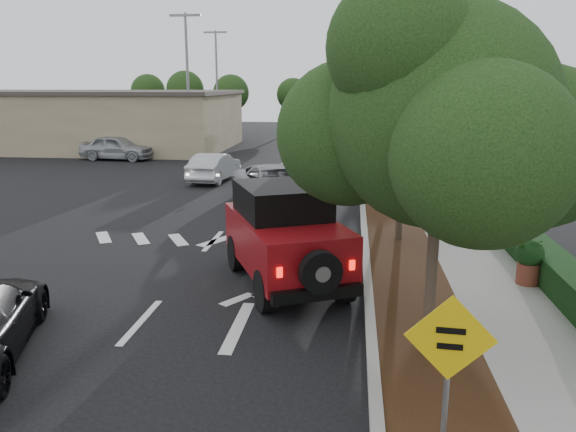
# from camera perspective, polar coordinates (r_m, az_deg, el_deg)

# --- Properties ---
(ground) EXTENTS (120.00, 120.00, 0.00)m
(ground) POSITION_cam_1_polar(r_m,az_deg,el_deg) (11.89, -14.74, -10.36)
(ground) COLOR black
(ground) RESTS_ON ground
(curb) EXTENTS (0.20, 70.00, 0.15)m
(curb) POSITION_cam_1_polar(r_m,az_deg,el_deg) (22.59, 7.56, 1.42)
(curb) COLOR #9E9B93
(curb) RESTS_ON ground
(planting_strip) EXTENTS (1.80, 70.00, 0.12)m
(planting_strip) POSITION_cam_1_polar(r_m,az_deg,el_deg) (22.63, 10.09, 1.31)
(planting_strip) COLOR black
(planting_strip) RESTS_ON ground
(sidewalk) EXTENTS (2.00, 70.00, 0.12)m
(sidewalk) POSITION_cam_1_polar(r_m,az_deg,el_deg) (22.83, 14.85, 1.18)
(sidewalk) COLOR gray
(sidewalk) RESTS_ON ground
(hedge) EXTENTS (0.80, 70.00, 0.80)m
(hedge) POSITION_cam_1_polar(r_m,az_deg,el_deg) (23.01, 18.35, 1.90)
(hedge) COLOR black
(hedge) RESTS_ON ground
(commercial_building) EXTENTS (22.00, 12.00, 4.00)m
(commercial_building) POSITION_cam_1_polar(r_m,az_deg,el_deg) (44.97, -20.33, 9.08)
(commercial_building) COLOR gray
(commercial_building) RESTS_ON ground
(transmission_tower) EXTENTS (7.00, 4.00, 28.00)m
(transmission_tower) POSITION_cam_1_polar(r_m,az_deg,el_deg) (58.32, 8.47, 8.57)
(transmission_tower) COLOR slate
(transmission_tower) RESTS_ON ground
(street_tree_near) EXTENTS (3.80, 3.80, 5.92)m
(street_tree_near) POSITION_cam_1_polar(r_m,az_deg,el_deg) (10.79, 13.92, -12.86)
(street_tree_near) COLOR black
(street_tree_near) RESTS_ON ground
(street_tree_mid) EXTENTS (3.20, 3.20, 5.32)m
(street_tree_mid) POSITION_cam_1_polar(r_m,az_deg,el_deg) (17.32, 11.11, -2.64)
(street_tree_mid) COLOR black
(street_tree_mid) RESTS_ON ground
(street_tree_far) EXTENTS (3.40, 3.40, 5.62)m
(street_tree_far) POSITION_cam_1_polar(r_m,az_deg,el_deg) (23.62, 9.95, 1.67)
(street_tree_far) COLOR black
(street_tree_far) RESTS_ON ground
(light_pole_a) EXTENTS (2.00, 0.22, 9.00)m
(light_pole_a) POSITION_cam_1_polar(r_m,az_deg,el_deg) (37.94, -9.84, 6.03)
(light_pole_a) COLOR slate
(light_pole_a) RESTS_ON ground
(light_pole_b) EXTENTS (2.00, 0.22, 9.00)m
(light_pole_b) POSITION_cam_1_polar(r_m,az_deg,el_deg) (49.72, -7.07, 7.81)
(light_pole_b) COLOR slate
(light_pole_b) RESTS_ON ground
(red_jeep) EXTENTS (3.58, 4.83, 2.36)m
(red_jeep) POSITION_cam_1_polar(r_m,az_deg,el_deg) (13.37, -0.51, -1.81)
(red_jeep) COLOR black
(red_jeep) RESTS_ON ground
(silver_suv_ahead) EXTENTS (4.66, 6.15, 1.55)m
(silver_suv_ahead) POSITION_cam_1_polar(r_m,az_deg,el_deg) (21.98, -1.19, 3.07)
(silver_suv_ahead) COLOR #9B9DA2
(silver_suv_ahead) RESTS_ON ground
(silver_sedan_oncoming) EXTENTS (1.87, 4.29, 1.37)m
(silver_sedan_oncoming) POSITION_cam_1_polar(r_m,az_deg,el_deg) (27.87, -7.50, 4.95)
(silver_sedan_oncoming) COLOR #B3B6BC
(silver_sedan_oncoming) RESTS_ON ground
(parked_suv) EXTENTS (4.70, 2.25, 1.55)m
(parked_suv) POSITION_cam_1_polar(r_m,az_deg,el_deg) (36.94, -17.01, 6.66)
(parked_suv) COLOR #9DA0A5
(parked_suv) RESTS_ON ground
(speed_hump_sign) EXTENTS (1.05, 0.12, 2.24)m
(speed_hump_sign) POSITION_cam_1_polar(r_m,az_deg,el_deg) (7.00, 16.00, -13.87)
(speed_hump_sign) COLOR slate
(speed_hump_sign) RESTS_ON ground
(terracotta_planter) EXTENTS (0.64, 0.64, 1.12)m
(terracotta_planter) POSITION_cam_1_polar(r_m,az_deg,el_deg) (14.18, 23.32, -3.90)
(terracotta_planter) COLOR brown
(terracotta_planter) RESTS_ON ground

